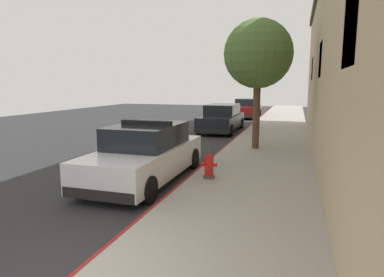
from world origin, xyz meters
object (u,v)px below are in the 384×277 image
Objects in this scene: parked_car_dark_far at (247,109)px; street_tree at (258,55)px; police_cruiser at (146,154)px; parked_car_silver_ahead at (222,119)px; fire_hydrant at (209,165)px.

street_tree reaches higher than parked_car_dark_far.
police_cruiser reaches higher than parked_car_dark_far.
street_tree is (2.46, 4.95, 3.07)m from police_cruiser.
street_tree reaches higher than parked_car_silver_ahead.
parked_car_dark_far is at bearing 88.85° from parked_car_silver_ahead.
street_tree is at bearing -80.45° from parked_car_dark_far.
parked_car_silver_ahead is 10.44m from fire_hydrant.
parked_car_silver_ahead and parked_car_dark_far have the same top height.
police_cruiser is at bearing -90.14° from parked_car_dark_far.
fire_hydrant is (1.91, -10.26, -0.23)m from parked_car_silver_ahead.
parked_car_silver_ahead is at bearing 115.26° from street_tree.
parked_car_silver_ahead is 0.97× the size of street_tree.
fire_hydrant is (1.78, 0.16, -0.24)m from police_cruiser.
police_cruiser reaches higher than parked_car_silver_ahead.
parked_car_silver_ahead is 8.83m from parked_car_dark_far.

